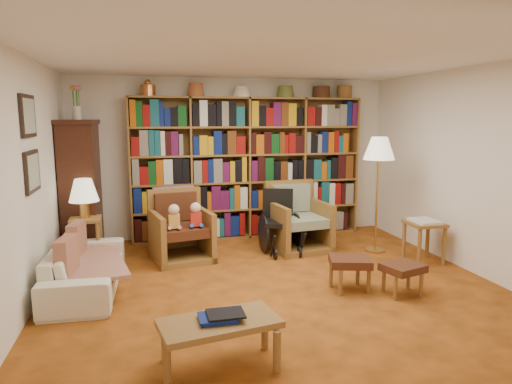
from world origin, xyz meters
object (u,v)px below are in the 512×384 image
object	(u,v)px
sofa	(86,267)
wheelchair	(280,224)
footstool_b	(403,270)
side_table_papers	(424,229)
armchair_sage	(297,223)
footstool_a	(350,264)
armchair_leather	(181,230)
side_table_lamp	(86,231)
floor_lamp	(379,153)
coffee_table	(219,326)

from	to	relation	value
sofa	wheelchair	size ratio (longest dim) A/B	1.96
footstool_b	side_table_papers	bearing A→B (deg)	47.33
sofa	side_table_papers	bearing A→B (deg)	-88.19
armchair_sage	footstool_a	world-z (taller)	armchair_sage
armchair_leather	footstool_a	size ratio (longest dim) A/B	1.80
side_table_papers	footstool_b	world-z (taller)	side_table_papers
armchair_leather	footstool_a	distance (m)	2.37
wheelchair	sofa	bearing A→B (deg)	-160.25
side_table_lamp	side_table_papers	xyz separation A→B (m)	(4.30, -0.94, -0.00)
footstool_a	footstool_b	world-z (taller)	footstool_a
armchair_leather	armchair_sage	xyz separation A→B (m)	(1.68, 0.10, -0.02)
floor_lamp	footstool_a	size ratio (longest dim) A/B	3.11
sofa	armchair_sage	size ratio (longest dim) A/B	1.80
armchair_sage	footstool_b	bearing A→B (deg)	-75.27
footstool_b	armchair_leather	bearing A→B (deg)	139.28
floor_lamp	side_table_papers	size ratio (longest dim) A/B	2.86
side_table_papers	coffee_table	world-z (taller)	side_table_papers
sofa	armchair_sage	xyz separation A→B (m)	(2.79, 1.04, 0.11)
wheelchair	footstool_b	size ratio (longest dim) A/B	1.83
side_table_lamp	wheelchair	size ratio (longest dim) A/B	0.69
armchair_leather	side_table_papers	size ratio (longest dim) A/B	1.66
armchair_sage	footstool_b	size ratio (longest dim) A/B	1.99
wheelchair	footstool_a	size ratio (longest dim) A/B	1.70
floor_lamp	side_table_lamp	bearing A→B (deg)	175.00
armchair_sage	sofa	bearing A→B (deg)	-159.63
armchair_leather	sofa	bearing A→B (deg)	-140.05
floor_lamp	footstool_a	world-z (taller)	floor_lamp
floor_lamp	coffee_table	world-z (taller)	floor_lamp
footstool_a	wheelchair	bearing A→B (deg)	101.41
footstool_b	sofa	bearing A→B (deg)	163.76
footstool_a	coffee_table	xyz separation A→B (m)	(-1.64, -1.22, 0.02)
armchair_sage	footstool_a	bearing A→B (deg)	-88.88
armchair_sage	wheelchair	size ratio (longest dim) A/B	1.09
sofa	coffee_table	size ratio (longest dim) A/B	1.81
sofa	floor_lamp	size ratio (longest dim) A/B	1.07
sofa	side_table_lamp	xyz separation A→B (m)	(-0.10, 0.93, 0.19)
armchair_leather	armchair_sage	size ratio (longest dim) A/B	0.98
side_table_lamp	armchair_sage	xyz separation A→B (m)	(2.89, 0.11, -0.08)
side_table_papers	armchair_leather	bearing A→B (deg)	163.09
floor_lamp	armchair_leather	bearing A→B (deg)	172.74
sofa	coffee_table	world-z (taller)	sofa
side_table_papers	footstool_b	xyz separation A→B (m)	(-0.88, -0.96, -0.16)
side_table_lamp	coffee_table	size ratio (longest dim) A/B	0.64
armchair_sage	floor_lamp	bearing A→B (deg)	-23.54
floor_lamp	footstool_b	world-z (taller)	floor_lamp
sofa	armchair_leather	world-z (taller)	armchair_leather
armchair_leather	side_table_papers	distance (m)	3.23
armchair_leather	floor_lamp	xyz separation A→B (m)	(2.71, -0.35, 1.02)
footstool_a	sofa	bearing A→B (deg)	165.92
wheelchair	coffee_table	bearing A→B (deg)	-114.90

